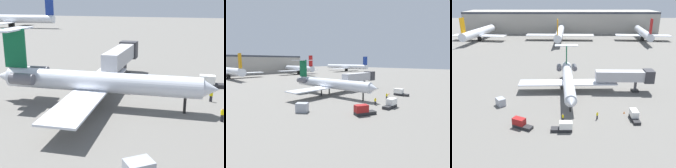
# 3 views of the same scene
# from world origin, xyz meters

# --- Properties ---
(ground_plane) EXTENTS (400.00, 400.00, 0.10)m
(ground_plane) POSITION_xyz_m (0.00, 0.00, -0.05)
(ground_plane) COLOR #66635E
(regional_jet) EXTENTS (25.52, 30.03, 10.02)m
(regional_jet) POSITION_xyz_m (2.81, -0.77, 3.44)
(regional_jet) COLOR silver
(regional_jet) RESTS_ON ground_plane
(jet_bridge) EXTENTS (14.79, 3.25, 5.90)m
(jet_bridge) POSITION_xyz_m (18.33, -1.16, 4.21)
(jet_bridge) COLOR #ADADB2
(jet_bridge) RESTS_ON ground_plane
(ground_crew_marshaller) EXTENTS (0.41, 0.47, 1.69)m
(ground_crew_marshaller) POSITION_xyz_m (8.58, -16.07, 0.86)
(ground_crew_marshaller) COLOR black
(ground_crew_marshaller) RESTS_ON ground_plane
(ground_crew_loader) EXTENTS (0.39, 0.47, 1.69)m
(ground_crew_loader) POSITION_xyz_m (1.54, -16.99, 0.86)
(ground_crew_loader) COLOR black
(ground_crew_loader) RESTS_ON ground_plane
(baggage_tug_lead) EXTENTS (4.21, 3.02, 1.90)m
(baggage_tug_lead) POSITION_xyz_m (-6.55, -19.31, 0.84)
(baggage_tug_lead) COLOR #262628
(baggage_tug_lead) RESTS_ON ground_plane
(baggage_tug_trailing) EXTENTS (1.46, 4.02, 1.90)m
(baggage_tug_trailing) POSITION_xyz_m (16.15, -16.16, 0.84)
(baggage_tug_trailing) COLOR #262628
(baggage_tug_trailing) RESTS_ON ground_plane
(baggage_tug_spare) EXTENTS (4.01, 1.43, 1.90)m
(baggage_tug_spare) POSITION_xyz_m (1.76, -20.57, 0.84)
(baggage_tug_spare) COLOR #262628
(baggage_tug_spare) RESTS_ON ground_plane
(cargo_container_uld) EXTENTS (2.63, 2.75, 1.78)m
(cargo_container_uld) POSITION_xyz_m (-12.79, -9.61, 0.89)
(cargo_container_uld) COLOR #999EA8
(cargo_container_uld) RESTS_ON ground_plane
(traffic_cone_near) EXTENTS (0.36, 0.36, 0.55)m
(traffic_cone_near) POSITION_xyz_m (14.71, -13.59, 0.28)
(traffic_cone_near) COLOR orange
(traffic_cone_near) RESTS_ON ground_plane
(terminal_building) EXTENTS (121.65, 22.06, 13.54)m
(terminal_building) POSITION_xyz_m (0.00, 102.87, 6.79)
(terminal_building) COLOR #9E998E
(terminal_building) RESTS_ON ground_plane
(parked_airliner_west_mid) EXTENTS (29.72, 35.00, 13.54)m
(parked_airliner_west_mid) POSITION_xyz_m (-44.30, 71.15, 4.37)
(parked_airliner_west_mid) COLOR silver
(parked_airliner_west_mid) RESTS_ON ground_plane
(parked_airliner_centre) EXTENTS (37.00, 43.94, 13.19)m
(parked_airliner_centre) POSITION_xyz_m (-0.47, 72.72, 4.19)
(parked_airliner_centre) COLOR silver
(parked_airliner_centre) RESTS_ON ground_plane
(parked_airliner_east_mid) EXTENTS (29.66, 34.96, 13.09)m
(parked_airliner_east_mid) POSITION_xyz_m (44.56, 71.34, 4.14)
(parked_airliner_east_mid) COLOR silver
(parked_airliner_east_mid) RESTS_ON ground_plane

